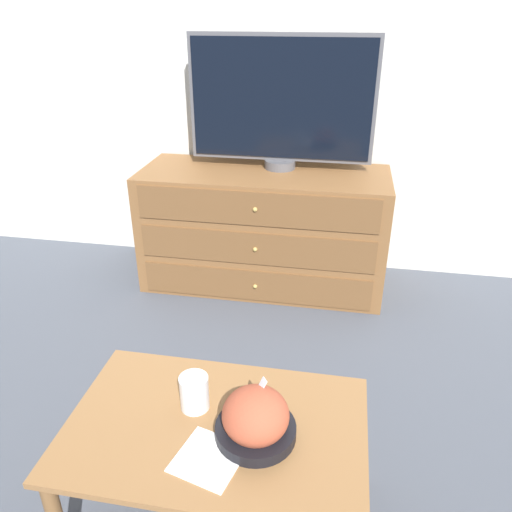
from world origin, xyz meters
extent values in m
plane|color=#474C56|center=(0.00, 0.00, 0.00)|extent=(12.00, 12.00, 0.00)
cube|color=silver|center=(0.00, 0.03, 1.30)|extent=(12.00, 0.05, 2.60)
cube|color=brown|center=(0.07, -0.30, 0.34)|extent=(1.37, 0.53, 0.68)
cube|color=brown|center=(0.07, -0.57, 0.11)|extent=(1.26, 0.01, 0.18)
sphere|color=tan|center=(0.07, -0.57, 0.11)|extent=(0.02, 0.02, 0.02)
cube|color=brown|center=(0.07, -0.57, 0.34)|extent=(1.26, 0.01, 0.18)
sphere|color=tan|center=(0.07, -0.57, 0.34)|extent=(0.02, 0.02, 0.02)
cube|color=brown|center=(0.07, -0.57, 0.57)|extent=(1.26, 0.01, 0.18)
sphere|color=tan|center=(0.07, -0.57, 0.57)|extent=(0.02, 0.02, 0.02)
cylinder|color=#515156|center=(0.15, -0.21, 0.70)|extent=(0.17, 0.17, 0.05)
cube|color=#515156|center=(0.15, -0.20, 1.05)|extent=(0.99, 0.04, 0.65)
cube|color=black|center=(0.15, -0.22, 1.05)|extent=(0.95, 0.01, 0.61)
cube|color=olive|center=(0.19, -1.86, 0.39)|extent=(0.88, 0.57, 0.02)
cylinder|color=brown|center=(-0.21, -1.61, 0.19)|extent=(0.04, 0.04, 0.38)
cylinder|color=brown|center=(0.59, -1.61, 0.19)|extent=(0.04, 0.04, 0.38)
cylinder|color=black|center=(0.31, -1.88, 0.42)|extent=(0.23, 0.23, 0.04)
ellipsoid|color=#AD4C33|center=(0.31, -1.88, 0.47)|extent=(0.19, 0.19, 0.16)
cube|color=silver|center=(0.30, -1.85, 0.49)|extent=(0.07, 0.05, 0.13)
cube|color=silver|center=(0.33, -1.83, 0.55)|extent=(0.03, 0.03, 0.03)
cylinder|color=beige|center=(0.11, -1.80, 0.43)|extent=(0.08, 0.08, 0.07)
cylinder|color=white|center=(0.11, -1.80, 0.45)|extent=(0.09, 0.09, 0.11)
cube|color=white|center=(0.20, -1.98, 0.40)|extent=(0.21, 0.21, 0.00)
camera|label=1|loc=(0.50, -2.90, 1.50)|focal=35.00mm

